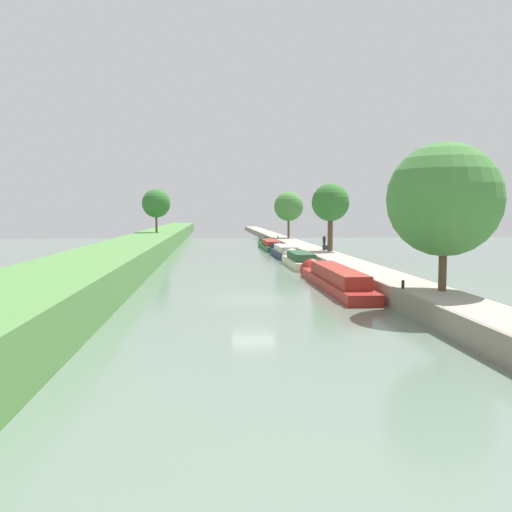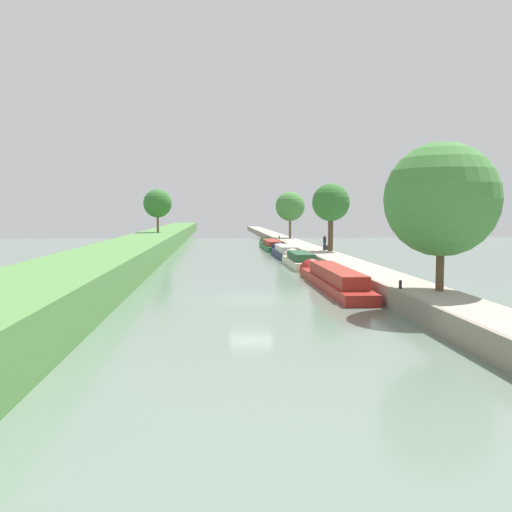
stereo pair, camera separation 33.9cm
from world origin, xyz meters
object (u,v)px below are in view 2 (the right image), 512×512
Objects in this scene: narrowboat_red at (332,279)px; narrowboat_green at (271,245)px; mooring_bollard_near at (400,285)px; person_walking at (325,242)px; park_bench at (326,246)px; narrowboat_cream at (299,260)px; narrowboat_navy at (284,252)px; mooring_bollard_far at (279,237)px.

narrowboat_red is 1.08× the size of narrowboat_green.
person_walking is at bearing 86.55° from mooring_bollard_near.
person_walking is (3.78, -20.26, 1.43)m from narrowboat_green.
person_walking is at bearing -106.04° from park_bench.
park_bench is at bearing -77.30° from narrowboat_green.
narrowboat_red reaches higher than narrowboat_cream.
narrowboat_navy is 25.64× the size of mooring_bollard_far.
narrowboat_red is 1.46× the size of narrowboat_navy.
narrowboat_navy is 6.95× the size of person_walking.
narrowboat_green is at bearing 90.23° from narrowboat_cream.
mooring_bollard_far is (0.00, 56.97, 0.00)m from mooring_bollard_near.
mooring_bollard_near is at bearing -78.23° from narrowboat_red.
narrowboat_red is 41.68m from narrowboat_green.
narrowboat_navy is at bearing 89.87° from narrowboat_red.
narrowboat_green is 50.58m from mooring_bollard_near.
narrowboat_navy is (0.06, 12.00, -0.02)m from narrowboat_cream.
park_bench reaches higher than mooring_bollard_far.
park_bench reaches higher than mooring_bollard_near.
mooring_bollard_far is (1.78, 20.70, 0.76)m from narrowboat_navy.
narrowboat_red is 37.35× the size of mooring_bollard_near.
person_walking is (3.67, 21.41, 1.35)m from narrowboat_red.
person_walking is at bearing 80.27° from narrowboat_red.
narrowboat_green is (-0.11, 41.68, -0.09)m from narrowboat_red.
narrowboat_red is 27.42m from narrowboat_navy.
mooring_bollard_far reaches higher than narrowboat_navy.
mooring_bollard_near is at bearing -94.08° from park_bench.
mooring_bollard_far is at bearing 87.80° from narrowboat_red.
narrowboat_red is at bearing -92.20° from mooring_bollard_far.
person_walking reaches higher than park_bench.
narrowboat_cream is at bearing -118.64° from park_bench.
park_bench reaches higher than narrowboat_navy.
person_walking is 26.77m from mooring_bollard_far.
person_walking is (3.61, -6.01, 1.41)m from narrowboat_navy.
mooring_bollard_far reaches higher than narrowboat_green.
narrowboat_green is 9.37× the size of person_walking.
narrowboat_red is 11.21× the size of park_bench.
narrowboat_red is 9.08m from mooring_bollard_near.
park_bench is at bearing 61.36° from narrowboat_cream.
narrowboat_red is at bearing 101.77° from mooring_bollard_near.
mooring_bollard_near is (-1.83, -30.27, -0.65)m from person_walking.
narrowboat_cream reaches higher than narrowboat_navy.
person_walking is at bearing -86.09° from mooring_bollard_far.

